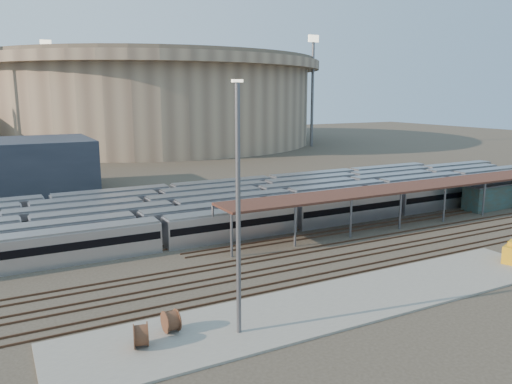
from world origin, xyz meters
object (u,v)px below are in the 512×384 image
object	(u,v)px
cable_reel_west	(171,321)
cable_reel_east	(141,335)
teal_boxcar	(502,195)
yard_light_pole	(238,211)

from	to	relation	value
cable_reel_west	cable_reel_east	distance (m)	2.98
cable_reel_west	teal_boxcar	bearing A→B (deg)	15.49
teal_boxcar	yard_light_pole	world-z (taller)	yard_light_pole
yard_light_pole	cable_reel_east	bearing A→B (deg)	170.05
cable_reel_west	cable_reel_east	bearing A→B (deg)	-155.12
cable_reel_west	yard_light_pole	size ratio (longest dim) A/B	0.09
cable_reel_east	yard_light_pole	bearing A→B (deg)	-9.95
cable_reel_east	yard_light_pole	distance (m)	11.53
teal_boxcar	cable_reel_west	bearing A→B (deg)	-166.23
cable_reel_east	yard_light_pole	size ratio (longest dim) A/B	0.09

